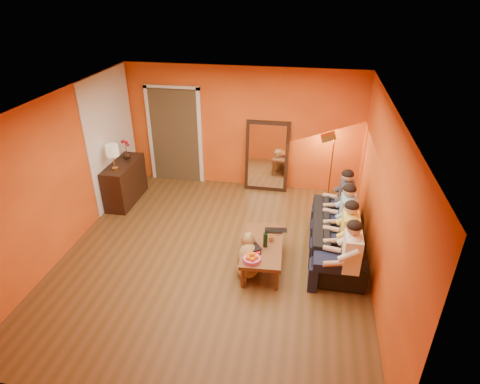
% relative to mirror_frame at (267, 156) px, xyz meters
% --- Properties ---
extents(room_shell, '(5.00, 5.50, 2.60)m').
position_rel_mirror_frame_xyz_m(room_shell, '(-0.55, -2.26, 0.54)').
color(room_shell, brown).
rests_on(room_shell, ground).
extents(white_accent, '(0.02, 1.90, 2.58)m').
position_rel_mirror_frame_xyz_m(white_accent, '(-3.04, -0.88, 0.54)').
color(white_accent, white).
rests_on(white_accent, wall_left).
extents(doorway_recess, '(1.06, 0.30, 2.10)m').
position_rel_mirror_frame_xyz_m(doorway_recess, '(-2.05, 0.20, 0.29)').
color(doorway_recess, '#3F2D19').
rests_on(doorway_recess, floor).
extents(door_jamb_left, '(0.08, 0.06, 2.20)m').
position_rel_mirror_frame_xyz_m(door_jamb_left, '(-2.62, 0.08, 0.29)').
color(door_jamb_left, white).
rests_on(door_jamb_left, wall_back).
extents(door_jamb_right, '(0.08, 0.06, 2.20)m').
position_rel_mirror_frame_xyz_m(door_jamb_right, '(-1.48, 0.08, 0.29)').
color(door_jamb_right, white).
rests_on(door_jamb_right, wall_back).
extents(door_header, '(1.22, 0.06, 0.08)m').
position_rel_mirror_frame_xyz_m(door_header, '(-2.05, 0.08, 1.36)').
color(door_header, white).
rests_on(door_header, wall_back).
extents(mirror_frame, '(0.92, 0.27, 1.51)m').
position_rel_mirror_frame_xyz_m(mirror_frame, '(0.00, 0.00, 0.00)').
color(mirror_frame, black).
rests_on(mirror_frame, floor).
extents(mirror_glass, '(0.78, 0.21, 1.35)m').
position_rel_mirror_frame_xyz_m(mirror_glass, '(0.00, -0.04, 0.00)').
color(mirror_glass, white).
rests_on(mirror_glass, mirror_frame).
extents(sideboard, '(0.44, 1.18, 0.85)m').
position_rel_mirror_frame_xyz_m(sideboard, '(-2.79, -1.08, -0.34)').
color(sideboard, black).
rests_on(sideboard, floor).
extents(table_lamp, '(0.24, 0.24, 0.51)m').
position_rel_mirror_frame_xyz_m(table_lamp, '(-2.79, -1.38, 0.34)').
color(table_lamp, beige).
rests_on(table_lamp, sideboard).
extents(sofa, '(2.14, 0.84, 0.62)m').
position_rel_mirror_frame_xyz_m(sofa, '(1.45, -2.08, -0.45)').
color(sofa, black).
rests_on(sofa, floor).
extents(coffee_table, '(0.69, 1.25, 0.42)m').
position_rel_mirror_frame_xyz_m(coffee_table, '(0.27, -2.72, -0.55)').
color(coffee_table, brown).
rests_on(coffee_table, floor).
extents(floor_lamp, '(0.31, 0.26, 1.44)m').
position_rel_mirror_frame_xyz_m(floor_lamp, '(1.34, -0.28, -0.04)').
color(floor_lamp, '#D08B3D').
rests_on(floor_lamp, floor).
extents(dog, '(0.49, 0.64, 0.67)m').
position_rel_mirror_frame_xyz_m(dog, '(0.08, -2.92, -0.43)').
color(dog, olive).
rests_on(dog, floor).
extents(person_far_left, '(0.70, 0.44, 1.22)m').
position_rel_mirror_frame_xyz_m(person_far_left, '(1.58, -3.08, -0.15)').
color(person_far_left, white).
rests_on(person_far_left, sofa).
extents(person_mid_left, '(0.70, 0.44, 1.22)m').
position_rel_mirror_frame_xyz_m(person_mid_left, '(1.58, -2.53, -0.15)').
color(person_mid_left, '#EACF4E').
rests_on(person_mid_left, sofa).
extents(person_mid_right, '(0.70, 0.44, 1.22)m').
position_rel_mirror_frame_xyz_m(person_mid_right, '(1.58, -1.98, -0.15)').
color(person_mid_right, '#88B3D3').
rests_on(person_mid_right, sofa).
extents(person_far_right, '(0.70, 0.44, 1.22)m').
position_rel_mirror_frame_xyz_m(person_far_right, '(1.58, -1.43, -0.15)').
color(person_far_right, '#343439').
rests_on(person_far_right, sofa).
extents(fruit_bowl, '(0.26, 0.26, 0.16)m').
position_rel_mirror_frame_xyz_m(fruit_bowl, '(0.17, -3.17, -0.26)').
color(fruit_bowl, '#DE4E95').
rests_on(fruit_bowl, coffee_table).
extents(wine_bottle, '(0.07, 0.07, 0.31)m').
position_rel_mirror_frame_xyz_m(wine_bottle, '(0.32, -2.77, -0.18)').
color(wine_bottle, black).
rests_on(wine_bottle, coffee_table).
extents(tumbler, '(0.12, 0.12, 0.09)m').
position_rel_mirror_frame_xyz_m(tumbler, '(0.39, -2.60, -0.30)').
color(tumbler, '#B27F3F').
rests_on(tumbler, coffee_table).
extents(laptop, '(0.39, 0.28, 0.03)m').
position_rel_mirror_frame_xyz_m(laptop, '(0.45, -2.37, -0.33)').
color(laptop, black).
rests_on(laptop, coffee_table).
extents(book_lower, '(0.23, 0.27, 0.02)m').
position_rel_mirror_frame_xyz_m(book_lower, '(0.09, -2.92, -0.33)').
color(book_lower, black).
rests_on(book_lower, coffee_table).
extents(book_mid, '(0.17, 0.23, 0.02)m').
position_rel_mirror_frame_xyz_m(book_mid, '(0.10, -2.91, -0.31)').
color(book_mid, '#A8131E').
rests_on(book_mid, book_lower).
extents(book_upper, '(0.26, 0.28, 0.02)m').
position_rel_mirror_frame_xyz_m(book_upper, '(0.09, -2.93, -0.29)').
color(book_upper, black).
rests_on(book_upper, book_mid).
extents(vase, '(0.16, 0.16, 0.17)m').
position_rel_mirror_frame_xyz_m(vase, '(-2.79, -0.83, 0.18)').
color(vase, black).
rests_on(vase, sideboard).
extents(flowers, '(0.17, 0.17, 0.42)m').
position_rel_mirror_frame_xyz_m(flowers, '(-2.79, -0.83, 0.42)').
color(flowers, '#A8131E').
rests_on(flowers, vase).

